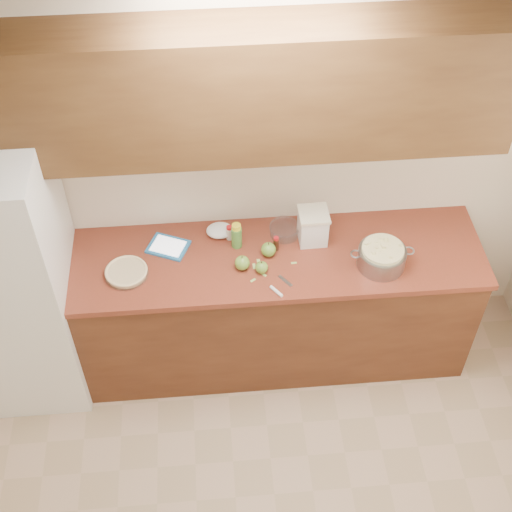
{
  "coord_description": "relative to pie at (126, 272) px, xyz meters",
  "views": [
    {
      "loc": [
        -0.26,
        -1.34,
        3.94
      ],
      "look_at": [
        -0.02,
        1.43,
        0.98
      ],
      "focal_mm": 50.0,
      "sensor_mm": 36.0,
      "label": 1
    }
  ],
  "objects": [
    {
      "name": "counter_run",
      "position": [
        0.76,
        0.08,
        -0.48
      ],
      "size": [
        2.64,
        0.68,
        0.92
      ],
      "color": "#5C3019",
      "rests_on": "ground"
    },
    {
      "name": "colander",
      "position": [
        1.45,
        -0.05,
        0.05
      ],
      "size": [
        0.37,
        0.27,
        0.14
      ],
      "rotation": [
        0.0,
        0.0,
        0.05
      ],
      "color": "gray",
      "rests_on": "counter_run"
    },
    {
      "name": "peel_e",
      "position": [
        0.75,
        0.03,
        -0.02
      ],
      "size": [
        0.02,
        0.05,
        0.0
      ],
      "primitive_type": "cube",
      "rotation": [
        0.0,
        0.0,
        1.58
      ],
      "color": "#A0C45F",
      "rests_on": "counter_run"
    },
    {
      "name": "peel_b",
      "position": [
        0.77,
        -0.07,
        -0.02
      ],
      "size": [
        0.04,
        0.04,
        0.0
      ],
      "primitive_type": "cube",
      "rotation": [
        0.0,
        0.0,
        -0.85
      ],
      "color": "#A0C45F",
      "rests_on": "counter_run"
    },
    {
      "name": "lemon_bottle",
      "position": [
        0.64,
        0.18,
        0.06
      ],
      "size": [
        0.06,
        0.06,
        0.17
      ],
      "rotation": [
        0.0,
        0.0,
        0.12
      ],
      "color": "#4C8C38",
      "rests_on": "counter_run"
    },
    {
      "name": "peel_f",
      "position": [
        0.96,
        0.01,
        -0.02
      ],
      "size": [
        0.03,
        0.01,
        0.0
      ],
      "primitive_type": "cube",
      "rotation": [
        0.0,
        0.0,
        0.05
      ],
      "color": "#A0C45F",
      "rests_on": "counter_run"
    },
    {
      "name": "pie",
      "position": [
        0.0,
        0.0,
        0.0
      ],
      "size": [
        0.25,
        0.25,
        0.04
      ],
      "rotation": [
        0.0,
        0.0,
        -0.24
      ],
      "color": "silver",
      "rests_on": "counter_run"
    },
    {
      "name": "apple_center",
      "position": [
        0.82,
        0.09,
        0.02
      ],
      "size": [
        0.09,
        0.09,
        0.1
      ],
      "color": "olive",
      "rests_on": "counter_run"
    },
    {
      "name": "room_shell",
      "position": [
        0.76,
        -1.4,
        0.36
      ],
      "size": [
        3.6,
        3.6,
        3.6
      ],
      "color": "tan",
      "rests_on": "ground"
    },
    {
      "name": "apple_left",
      "position": [
        0.66,
        -0.0,
        0.02
      ],
      "size": [
        0.09,
        0.09,
        0.1
      ],
      "color": "olive",
      "rests_on": "counter_run"
    },
    {
      "name": "apple_front",
      "position": [
        0.77,
        -0.04,
        0.02
      ],
      "size": [
        0.07,
        0.07,
        0.08
      ],
      "color": "olive",
      "rests_on": "counter_run"
    },
    {
      "name": "peel_c",
      "position": [
        0.76,
        0.03,
        -0.02
      ],
      "size": [
        0.03,
        0.02,
        0.0
      ],
      "primitive_type": "cube",
      "rotation": [
        0.0,
        0.0,
        0.14
      ],
      "color": "#A0C45F",
      "rests_on": "counter_run"
    },
    {
      "name": "paring_knife",
      "position": [
        0.84,
        -0.19,
        -0.01
      ],
      "size": [
        0.13,
        0.17,
        0.02
      ],
      "rotation": [
        0.0,
        0.0,
        0.64
      ],
      "color": "gray",
      "rests_on": "counter_run"
    },
    {
      "name": "tablet",
      "position": [
        0.23,
        0.19,
        -0.01
      ],
      "size": [
        0.28,
        0.25,
        0.02
      ],
      "rotation": [
        0.0,
        0.0,
        -0.42
      ],
      "color": "#246FAD",
      "rests_on": "counter_run"
    },
    {
      "name": "cinnamon_shaker",
      "position": [
        0.6,
        0.24,
        0.03
      ],
      "size": [
        0.04,
        0.04,
        0.1
      ],
      "rotation": [
        0.0,
        0.0,
        -0.04
      ],
      "color": "beige",
      "rests_on": "counter_run"
    },
    {
      "name": "flour_canister",
      "position": [
        1.09,
        0.19,
        0.09
      ],
      "size": [
        0.18,
        0.18,
        0.21
      ],
      "rotation": [
        0.0,
        0.0,
        0.02
      ],
      "color": "white",
      "rests_on": "counter_run"
    },
    {
      "name": "vanilla_bottle",
      "position": [
        0.86,
        0.13,
        0.03
      ],
      "size": [
        0.03,
        0.03,
        0.1
      ],
      "rotation": [
        0.0,
        0.0,
        -0.19
      ],
      "color": "black",
      "rests_on": "counter_run"
    },
    {
      "name": "peel_d",
      "position": [
        0.71,
        -0.1,
        -0.02
      ],
      "size": [
        0.04,
        0.03,
        0.0
      ],
      "primitive_type": "cube",
      "rotation": [
        0.0,
        0.0,
        -2.54
      ],
      "color": "#A0C45F",
      "rests_on": "counter_run"
    },
    {
      "name": "upper_cabinets",
      "position": [
        0.76,
        0.23,
        1.01
      ],
      "size": [
        2.6,
        0.34,
        0.7
      ],
      "primitive_type": "cube",
      "color": "#55361A",
      "rests_on": "room_shell"
    },
    {
      "name": "mixing_bowl",
      "position": [
        0.93,
        0.25,
        0.02
      ],
      "size": [
        0.19,
        0.19,
        0.07
      ],
      "rotation": [
        0.0,
        0.0,
        0.27
      ],
      "color": "silver",
      "rests_on": "counter_run"
    },
    {
      "name": "paper_towel",
      "position": [
        0.54,
        0.28,
        0.01
      ],
      "size": [
        0.18,
        0.16,
        0.07
      ],
      "primitive_type": "ellipsoid",
      "rotation": [
        0.0,
        0.0,
        -0.22
      ],
      "color": "white",
      "rests_on": "counter_run"
    },
    {
      "name": "fridge",
      "position": [
        -0.68,
        0.04,
        -0.04
      ],
      "size": [
        0.7,
        0.7,
        1.8
      ],
      "primitive_type": "cube",
      "color": "white",
      "rests_on": "ground"
    },
    {
      "name": "peel_a",
      "position": [
        0.73,
        0.0,
        -0.02
      ],
      "size": [
        0.02,
        0.04,
        0.0
      ],
      "primitive_type": "cube",
      "rotation": [
        0.0,
        0.0,
        1.6
      ],
      "color": "#A0C45F",
      "rests_on": "counter_run"
    }
  ]
}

